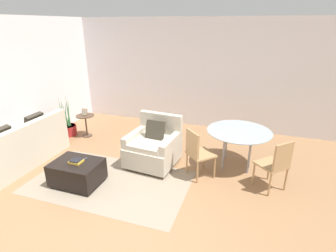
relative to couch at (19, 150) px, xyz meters
name	(u,v)px	position (x,y,z in m)	size (l,w,h in m)	color
ground_plane	(114,216)	(2.47, -0.74, -0.31)	(20.00, 20.00, 0.00)	#936B47
wall_back	(187,74)	(2.47, 3.21, 1.07)	(12.00, 0.06, 2.75)	white
wall_left	(18,85)	(-0.55, 0.76, 1.07)	(0.06, 12.00, 2.75)	white
area_rug	(110,182)	(1.97, 0.00, -0.30)	(2.73, 1.62, 0.01)	gray
couch	(19,150)	(0.00, 0.00, 0.00)	(0.85, 1.96, 0.90)	beige
armchair	(154,147)	(2.46, 0.86, 0.06)	(0.96, 0.98, 0.94)	beige
ottoman	(77,172)	(1.48, -0.21, -0.08)	(0.80, 0.60, 0.42)	black
book_stack	(76,161)	(1.49, -0.21, 0.14)	(0.22, 0.18, 0.05)	gold
tv_remote_primary	(82,159)	(1.53, -0.10, 0.12)	(0.13, 0.15, 0.01)	#333338
potted_plant	(67,127)	(-0.09, 1.52, -0.11)	(0.41, 0.41, 1.04)	maroon
side_table	(86,122)	(0.41, 1.60, 0.07)	(0.43, 0.43, 0.54)	#4C3828
picture_frame	(85,112)	(0.41, 1.60, 0.31)	(0.15, 0.07, 0.16)	#8C6647
dining_table	(239,134)	(4.01, 1.30, 0.35)	(1.19, 1.19, 0.73)	#99A8AD
dining_chair_near_left	(197,151)	(3.36, 0.65, 0.21)	(0.59, 0.59, 0.90)	tan
dining_chair_near_right	(276,163)	(4.65, 0.65, 0.21)	(0.59, 0.59, 0.90)	tan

